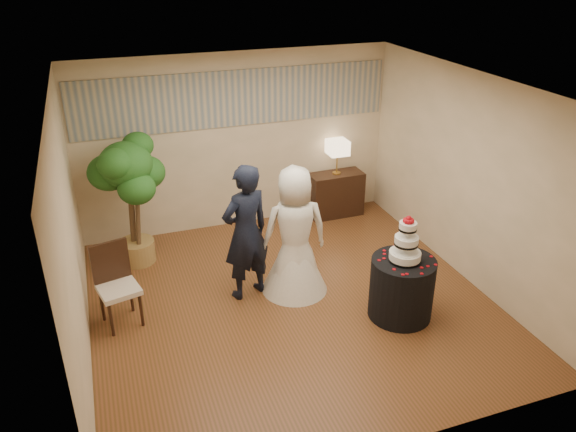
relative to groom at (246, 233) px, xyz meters
name	(u,v)px	position (x,y,z in m)	size (l,w,h in m)	color
floor	(291,302)	(0.47, -0.39, -0.92)	(5.00, 5.00, 0.00)	brown
ceiling	(292,88)	(0.47, -0.39, 1.88)	(5.00, 5.00, 0.00)	white
wall_back	(237,142)	(0.47, 2.11, 0.48)	(5.00, 0.06, 2.80)	beige
wall_front	(395,325)	(0.47, -2.89, 0.48)	(5.00, 0.06, 2.80)	beige
wall_left	(70,238)	(-2.03, -0.39, 0.48)	(0.06, 5.00, 2.80)	beige
wall_right	(468,178)	(2.97, -0.39, 0.48)	(0.06, 5.00, 2.80)	beige
mural_border	(236,98)	(0.47, 2.09, 1.18)	(4.90, 0.02, 0.85)	gray
groom	(246,233)	(0.00, 0.00, 0.00)	(0.67, 0.44, 1.83)	black
bride	(295,231)	(0.62, -0.10, -0.04)	(0.88, 0.88, 1.75)	white
cake_table	(401,288)	(1.66, -1.10, -0.52)	(0.79, 0.79, 0.79)	black
wedding_cake	(407,239)	(1.66, -1.10, 0.17)	(0.39, 0.39, 0.60)	white
console	(336,194)	(2.09, 1.85, -0.54)	(0.91, 0.40, 0.75)	black
table_lamp	(337,157)	(2.09, 1.85, 0.13)	(0.32, 0.32, 0.58)	beige
ficus_tree	(131,201)	(-1.29, 1.36, 0.05)	(0.92, 0.92, 1.93)	#245D1E
side_chair	(118,287)	(-1.62, -0.11, -0.40)	(0.47, 0.49, 1.03)	black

